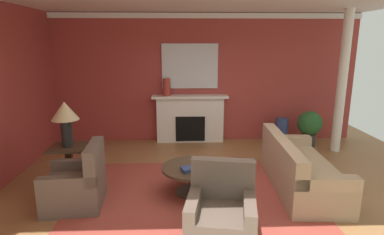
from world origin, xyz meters
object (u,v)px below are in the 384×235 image
at_px(sofa, 299,171).
at_px(potted_plant, 310,126).
at_px(armchair_near_window, 77,186).
at_px(side_table, 70,163).
at_px(fireplace, 190,120).
at_px(mantel_mirror, 190,66).
at_px(coffee_table, 193,173).
at_px(table_lamp, 65,115).
at_px(armchair_facing_fireplace, 221,218).
at_px(vase_mantel_left, 167,87).
at_px(vase_tall_corner, 281,131).

bearing_deg(sofa, potted_plant, 64.41).
bearing_deg(armchair_near_window, side_table, 115.83).
relative_size(fireplace, mantel_mirror, 1.36).
bearing_deg(mantel_mirror, coffee_table, -90.76).
height_order(side_table, table_lamp, table_lamp).
bearing_deg(side_table, fireplace, 48.74).
distance_m(side_table, potted_plant, 5.22).
height_order(mantel_mirror, sofa, mantel_mirror).
bearing_deg(fireplace, armchair_facing_fireplace, -86.39).
xyz_separation_m(coffee_table, potted_plant, (2.79, 2.28, 0.16)).
bearing_deg(table_lamp, coffee_table, -9.79).
bearing_deg(vase_mantel_left, potted_plant, -7.13).
distance_m(mantel_mirror, sofa, 3.58).
xyz_separation_m(armchair_facing_fireplace, potted_plant, (2.50, 3.55, 0.19)).
height_order(vase_mantel_left, potted_plant, vase_mantel_left).
height_order(armchair_facing_fireplace, potted_plant, armchair_facing_fireplace).
distance_m(coffee_table, side_table, 2.09).
bearing_deg(side_table, mantel_mirror, 50.13).
bearing_deg(armchair_facing_fireplace, armchair_near_window, 155.15).
xyz_separation_m(sofa, potted_plant, (1.04, 2.17, 0.19)).
relative_size(mantel_mirror, armchair_facing_fireplace, 1.40).
height_order(coffee_table, potted_plant, potted_plant).
relative_size(side_table, vase_tall_corner, 1.10).
distance_m(armchair_facing_fireplace, coffee_table, 1.30).
height_order(sofa, vase_mantel_left, vase_mantel_left).
height_order(sofa, side_table, sofa).
bearing_deg(mantel_mirror, potted_plant, -11.95).
height_order(vase_tall_corner, vase_mantel_left, vase_mantel_left).
xyz_separation_m(fireplace, sofa, (1.72, -2.63, -0.25)).
relative_size(fireplace, coffee_table, 1.80).
distance_m(sofa, vase_mantel_left, 3.59).
bearing_deg(side_table, armchair_facing_fireplace, -34.65).
bearing_deg(armchair_facing_fireplace, fireplace, 93.61).
bearing_deg(armchair_near_window, potted_plant, 30.08).
distance_m(armchair_near_window, table_lamp, 1.20).
height_order(armchair_facing_fireplace, coffee_table, armchair_facing_fireplace).
height_order(armchair_near_window, potted_plant, armchair_near_window).
height_order(mantel_mirror, vase_tall_corner, mantel_mirror).
bearing_deg(coffee_table, armchair_facing_fireplace, -77.07).
bearing_deg(potted_plant, fireplace, 170.47).
bearing_deg(vase_tall_corner, side_table, -153.83).
distance_m(armchair_near_window, vase_tall_corner, 4.80).
relative_size(armchair_facing_fireplace, vase_mantel_left, 2.36).
bearing_deg(potted_plant, coffee_table, -140.77).
bearing_deg(mantel_mirror, fireplace, -90.00).
xyz_separation_m(table_lamp, vase_mantel_left, (1.54, 2.34, 0.12)).
bearing_deg(vase_tall_corner, armchair_near_window, -144.64).
xyz_separation_m(fireplace, potted_plant, (2.75, -0.46, -0.05)).
bearing_deg(vase_mantel_left, fireplace, 5.12).
bearing_deg(side_table, sofa, -3.62).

